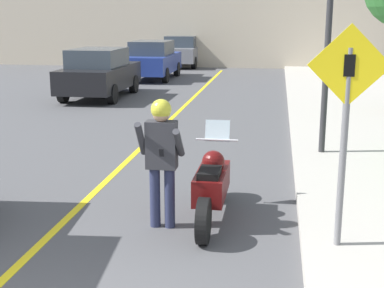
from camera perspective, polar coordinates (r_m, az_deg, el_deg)
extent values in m
cube|color=yellow|center=(10.27, -7.35, -2.20)|extent=(0.12, 36.00, 0.01)
cube|color=beige|center=(29.55, 4.88, 14.13)|extent=(28.00, 1.20, 6.14)
cylinder|color=black|center=(6.69, 1.23, -8.21)|extent=(0.14, 0.59, 0.59)
cylinder|color=black|center=(8.25, 2.82, -3.95)|extent=(0.14, 0.59, 0.59)
cube|color=#510C0C|center=(7.39, 2.12, -4.18)|extent=(0.40, 1.14, 0.36)
sphere|color=#510C0C|center=(7.47, 2.29, -1.92)|extent=(0.32, 0.32, 0.32)
cube|color=black|center=(7.08, 1.88, -3.12)|extent=(0.28, 0.48, 0.10)
cylinder|color=silver|center=(7.81, 2.67, 0.45)|extent=(0.62, 0.03, 0.03)
cube|color=silver|center=(7.86, 2.74, 1.42)|extent=(0.36, 0.12, 0.31)
cylinder|color=#282D4C|center=(7.19, -3.96, -5.68)|extent=(0.14, 0.14, 0.82)
cylinder|color=#282D4C|center=(7.15, -2.40, -5.77)|extent=(0.14, 0.14, 0.82)
cube|color=#333338|center=(6.97, -3.26, -0.08)|extent=(0.40, 0.22, 0.63)
cylinder|color=#333338|center=(6.91, -5.47, 0.56)|extent=(0.09, 0.38, 0.49)
cylinder|color=#333338|center=(6.79, -1.42, 0.11)|extent=(0.09, 0.44, 0.44)
sphere|color=tan|center=(6.88, -3.31, 3.29)|extent=(0.23, 0.23, 0.23)
sphere|color=gold|center=(6.87, -3.31, 3.71)|extent=(0.27, 0.27, 0.27)
cube|color=black|center=(6.70, -3.26, -0.93)|extent=(0.06, 0.05, 0.11)
cylinder|color=slate|center=(6.31, 15.84, -0.64)|extent=(0.08, 0.08, 2.31)
cube|color=yellow|center=(6.13, 16.44, 8.04)|extent=(0.91, 0.02, 0.91)
cube|color=black|center=(6.12, 16.46, 8.03)|extent=(0.12, 0.01, 0.24)
cylinder|color=#2D2D30|center=(10.64, 14.23, 9.61)|extent=(0.12, 0.12, 3.97)
cylinder|color=black|center=(20.29, -10.78, 6.40)|extent=(0.22, 0.64, 0.64)
cylinder|color=black|center=(19.79, -6.23, 6.39)|extent=(0.22, 0.64, 0.64)
cylinder|color=black|center=(17.88, -13.58, 5.32)|extent=(0.22, 0.64, 0.64)
cylinder|color=black|center=(17.31, -8.49, 5.29)|extent=(0.22, 0.64, 0.64)
cube|color=black|center=(18.75, -9.77, 7.04)|extent=(1.80, 4.20, 0.76)
cube|color=#38424C|center=(18.53, -10.02, 9.07)|extent=(1.58, 2.18, 0.60)
cylinder|color=black|center=(25.48, -5.33, 8.01)|extent=(0.22, 0.64, 0.64)
cylinder|color=black|center=(25.12, -1.63, 7.98)|extent=(0.22, 0.64, 0.64)
cylinder|color=black|center=(22.98, -6.94, 7.36)|extent=(0.22, 0.64, 0.64)
cylinder|color=black|center=(22.58, -2.86, 7.34)|extent=(0.22, 0.64, 0.64)
cube|color=navy|center=(23.99, -4.18, 8.60)|extent=(1.80, 4.20, 0.76)
cube|color=#38424C|center=(23.77, -4.30, 10.20)|extent=(1.58, 2.18, 0.60)
cylinder|color=black|center=(31.29, -2.07, 9.09)|extent=(0.22, 0.64, 0.64)
cylinder|color=black|center=(31.02, 0.97, 9.06)|extent=(0.22, 0.64, 0.64)
cylinder|color=black|center=(28.75, -3.08, 8.68)|extent=(0.22, 0.64, 0.64)
cylinder|color=black|center=(28.45, 0.22, 8.65)|extent=(0.22, 0.64, 0.64)
cube|color=gray|center=(29.84, -0.98, 9.61)|extent=(1.80, 4.20, 0.76)
cube|color=#38424C|center=(29.63, -1.04, 10.90)|extent=(1.58, 2.18, 0.60)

